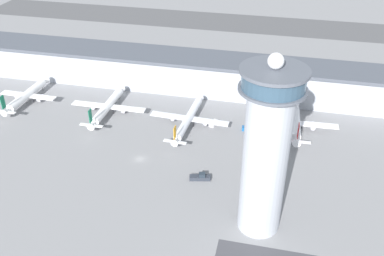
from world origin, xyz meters
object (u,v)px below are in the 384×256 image
airplane_gate_charlie (189,119)px  airplane_gate_delta (296,123)px  control_tower (266,150)px  service_truck_catering (200,177)px  service_truck_baggage (214,123)px  airplane_gate_alpha (27,95)px  airplane_gate_bravo (108,106)px  service_truck_fuel (249,128)px

airplane_gate_charlie → airplane_gate_delta: bearing=8.5°
control_tower → service_truck_catering: (-24.72, 19.66, -30.63)m
service_truck_baggage → control_tower: bearing=-66.3°
airplane_gate_alpha → service_truck_catering: size_ratio=4.51×
airplane_gate_delta → service_truck_baggage: bearing=-174.7°
airplane_gate_bravo → airplane_gate_delta: (91.84, 4.56, 0.14)m
control_tower → airplane_gate_charlie: control_tower is taller
airplane_gate_alpha → airplane_gate_bravo: size_ratio=0.97×
airplane_gate_alpha → airplane_gate_delta: size_ratio=0.99×
airplane_gate_bravo → airplane_gate_alpha: bearing=178.1°
control_tower → airplane_gate_delta: bearing=80.4°
airplane_gate_charlie → airplane_gate_alpha: bearing=177.2°
service_truck_catering → service_truck_fuel: size_ratio=1.20×
airplane_gate_bravo → service_truck_fuel: (70.98, -0.23, -2.91)m
airplane_gate_charlie → airplane_gate_delta: size_ratio=1.12×
airplane_gate_bravo → airplane_gate_delta: bearing=2.8°
airplane_gate_charlie → service_truck_fuel: 29.04m
airplane_gate_alpha → service_truck_fuel: (116.50, -1.71, -3.13)m
control_tower → service_truck_baggage: 74.28m
control_tower → service_truck_baggage: bearing=113.7°
service_truck_catering → airplane_gate_charlie: bearing=109.8°
service_truck_catering → service_truck_fuel: service_truck_fuel is taller
airplane_gate_charlie → control_tower: bearing=-56.4°
airplane_gate_charlie → service_truck_baggage: size_ratio=7.06×
airplane_gate_alpha → service_truck_catering: bearing=-22.8°
airplane_gate_charlie → service_truck_fuel: airplane_gate_charlie is taller
service_truck_catering → service_truck_fuel: (14.90, 41.01, 0.07)m
service_truck_catering → service_truck_baggage: (-2.45, 42.29, -0.04)m
service_truck_fuel → service_truck_catering: bearing=-110.0°
airplane_gate_bravo → service_truck_baggage: 53.72m
airplane_gate_bravo → airplane_gate_delta: airplane_gate_delta is taller
airplane_gate_bravo → service_truck_fuel: size_ratio=5.55×
control_tower → airplane_gate_bravo: (-80.79, 60.90, -27.65)m
service_truck_fuel → airplane_gate_bravo: bearing=179.8°
control_tower → airplane_gate_alpha: (-126.32, 62.38, -27.43)m
control_tower → airplane_gate_charlie: 74.96m
airplane_gate_alpha → airplane_gate_bravo: airplane_gate_alpha is taller
airplane_gate_delta → service_truck_catering: size_ratio=4.54×
service_truck_catering → airplane_gate_bravo: bearing=143.7°
airplane_gate_delta → service_truck_catering: bearing=-128.0°
service_truck_catering → service_truck_fuel: bearing=70.0°
airplane_gate_bravo → service_truck_baggage: airplane_gate_bravo is taller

